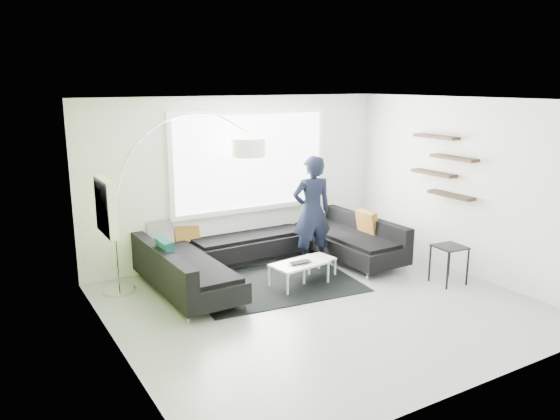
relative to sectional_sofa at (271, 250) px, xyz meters
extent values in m
plane|color=gray|center=(-0.06, -1.53, -0.37)|extent=(5.50, 5.50, 0.00)
cube|color=white|center=(-0.06, 0.97, 1.03)|extent=(5.50, 0.04, 2.80)
cube|color=white|center=(-0.06, -4.03, 1.03)|extent=(5.50, 0.04, 2.80)
cube|color=white|center=(-2.81, -1.53, 1.03)|extent=(0.04, 5.00, 2.80)
cube|color=white|center=(2.69, -1.53, 1.03)|extent=(0.04, 5.00, 2.80)
cube|color=white|center=(-0.06, -1.53, 2.43)|extent=(5.50, 5.00, 0.04)
cube|color=#7FB72D|center=(-2.80, -1.53, 1.03)|extent=(0.01, 5.00, 2.80)
cube|color=white|center=(0.14, 0.93, 1.33)|extent=(2.96, 0.06, 1.68)
cube|color=white|center=(-2.74, -0.93, 1.23)|extent=(0.12, 0.66, 0.66)
cube|color=black|center=(2.58, -1.13, 1.33)|extent=(0.20, 1.24, 0.95)
cube|color=black|center=(0.00, 0.00, -0.17)|extent=(3.98, 2.52, 0.41)
cube|color=black|center=(0.00, 0.00, 0.19)|extent=(3.98, 2.52, 0.31)
cube|color=brown|center=(0.00, 0.00, 0.26)|extent=(3.51, 0.29, 0.43)
cube|color=black|center=(-0.23, -0.48, -0.37)|extent=(2.65, 2.05, 0.01)
cube|color=white|center=(0.26, -0.63, -0.19)|extent=(1.17, 0.78, 0.36)
cube|color=black|center=(2.09, -1.82, -0.07)|extent=(0.47, 0.47, 0.60)
imported|color=black|center=(0.76, -0.03, 0.56)|extent=(0.84, 0.69, 1.86)
imported|color=black|center=(0.07, -0.80, 0.00)|extent=(0.36, 0.23, 0.03)
camera|label=1|loc=(-4.17, -7.31, 2.65)|focal=35.00mm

